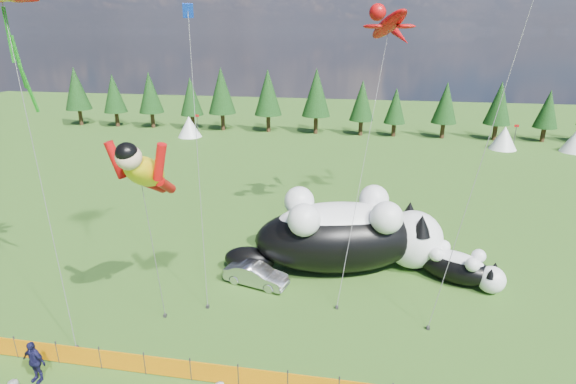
% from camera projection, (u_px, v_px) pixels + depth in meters
% --- Properties ---
extents(ground, '(160.00, 160.00, 0.00)m').
position_uv_depth(ground, '(236.00, 337.00, 21.00)').
color(ground, '#153A0A').
rests_on(ground, ground).
extents(safety_fence, '(22.06, 0.06, 1.10)m').
position_uv_depth(safety_fence, '(214.00, 373.00, 18.05)').
color(safety_fence, '#262626').
rests_on(safety_fence, ground).
extents(tree_line, '(90.00, 4.00, 8.00)m').
position_uv_depth(tree_line, '(326.00, 105.00, 61.41)').
color(tree_line, black).
rests_on(tree_line, ground).
extents(festival_tents, '(50.00, 3.20, 2.80)m').
position_uv_depth(festival_tents, '(410.00, 135.00, 55.87)').
color(festival_tents, white).
rests_on(festival_tents, ground).
extents(cat_large, '(12.91, 6.79, 4.72)m').
position_uv_depth(cat_large, '(347.00, 234.00, 26.42)').
color(cat_large, black).
rests_on(cat_large, ground).
extents(cat_small, '(5.27, 3.63, 2.03)m').
position_uv_depth(cat_small, '(460.00, 267.00, 25.27)').
color(cat_small, black).
rests_on(cat_small, ground).
extents(car, '(3.86, 2.13, 1.21)m').
position_uv_depth(car, '(256.00, 275.00, 25.16)').
color(car, '#B4B3B8').
rests_on(car, ground).
extents(spectator_c, '(1.17, 0.73, 1.87)m').
position_uv_depth(spectator_c, '(34.00, 361.00, 18.07)').
color(spectator_c, '#16153A').
rests_on(spectator_c, ground).
extents(superhero_kite, '(4.29, 4.61, 9.70)m').
position_uv_depth(superhero_kite, '(145.00, 172.00, 19.56)').
color(superhero_kite, '#DCC40B').
rests_on(superhero_kite, ground).
extents(gecko_kite, '(5.41, 14.28, 17.45)m').
position_uv_depth(gecko_kite, '(389.00, 25.00, 27.96)').
color(gecko_kite, '#B7090B').
rests_on(gecko_kite, ground).
extents(flower_kite, '(4.85, 5.03, 15.20)m').
position_uv_depth(flower_kite, '(2.00, 3.00, 18.58)').
color(flower_kite, '#B7090B').
rests_on(flower_kite, ground).
extents(diamond_kite_a, '(2.28, 4.77, 15.42)m').
position_uv_depth(diamond_kite_a, '(189.00, 27.00, 22.72)').
color(diamond_kite_a, blue).
rests_on(diamond_kite_a, ground).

